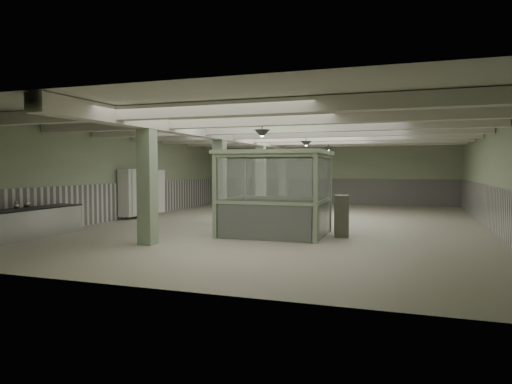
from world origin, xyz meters
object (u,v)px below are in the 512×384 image
(prep_counter, at_px, (5,226))
(guard_booth, at_px, (275,178))
(filing_cabinet, at_px, (341,216))
(walkin_cooler, at_px, (139,195))

(prep_counter, bearing_deg, guard_booth, 29.60)
(prep_counter, xyz_separation_m, guard_booth, (6.86, 3.90, 1.33))
(prep_counter, distance_m, filing_cabinet, 9.83)
(filing_cabinet, bearing_deg, walkin_cooler, 151.72)
(walkin_cooler, distance_m, filing_cabinet, 9.38)
(walkin_cooler, xyz_separation_m, filing_cabinet, (8.98, -2.69, -0.34))
(walkin_cooler, relative_size, guard_booth, 0.64)
(prep_counter, distance_m, walkin_cooler, 6.88)
(prep_counter, xyz_separation_m, filing_cabinet, (8.90, 4.17, 0.18))
(prep_counter, xyz_separation_m, walkin_cooler, (-0.08, 6.86, 0.52))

